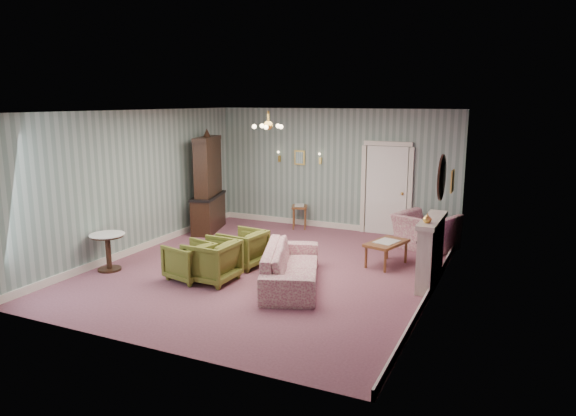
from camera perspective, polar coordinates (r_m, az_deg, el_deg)
The scene contains 27 objects.
floor at distance 9.85m, azimuth -2.04°, elevation -6.61°, with size 7.00×7.00×0.00m, color #884F60.
ceiling at distance 9.36m, azimuth -2.17°, elevation 10.51°, with size 7.00×7.00×0.00m, color white.
wall_back at distance 12.68m, azimuth 5.06°, elevation 4.20°, with size 6.00×6.00×0.00m, color slate.
wall_front at distance 6.64m, azimuth -15.89°, elevation -3.07°, with size 6.00×6.00×0.00m, color slate.
wall_left at distance 11.16m, azimuth -16.00°, elevation 2.77°, with size 7.00×7.00×0.00m, color slate.
wall_right at distance 8.59m, azimuth 16.05°, elevation 0.22°, with size 7.00×7.00×0.00m, color slate.
wall_right_floral at distance 8.59m, azimuth 15.95°, elevation 0.23°, with size 7.00×7.00×0.00m, color #AD5689.
door at distance 12.33m, azimuth 10.67°, elevation 2.08°, with size 1.12×0.12×2.16m, color white, non-canonical shape.
olive_chair_a at distance 9.34m, azimuth -10.66°, elevation -5.50°, with size 0.71×0.66×0.73m, color brown.
olive_chair_b at distance 9.16m, azimuth -8.27°, elevation -5.51°, with size 0.78×0.73×0.81m, color brown.
olive_chair_c at distance 9.94m, azimuth -4.92°, elevation -4.19°, with size 0.74×0.69×0.76m, color brown.
sofa_chintz at distance 8.93m, azimuth 0.36°, elevation -5.60°, with size 2.25×0.66×0.88m, color #993E5E.
wingback_chair at distance 11.37m, azimuth 14.82°, elevation -1.85°, with size 1.16×0.75×1.01m, color #993E5E.
dresser at distance 12.58m, azimuth -8.74°, elevation 2.87°, with size 0.50×1.43×2.39m, color black, non-canonical shape.
fireplace at distance 9.20m, azimuth 15.27°, elevation -4.58°, with size 0.30×1.40×1.16m, color beige, non-canonical shape.
mantel_vase at distance 8.66m, azimuth 14.92°, elevation -1.10°, with size 0.15×0.15×0.15m, color gold.
oval_mirror at distance 8.92m, azimuth 16.34°, elevation 3.22°, with size 0.04×0.76×0.84m, color white, non-canonical shape.
framed_print at distance 10.28m, azimuth 17.46°, elevation 2.80°, with size 0.04×0.34×0.42m, color gold, non-canonical shape.
coffee_table at distance 10.15m, azimuth 10.65°, elevation -4.88°, with size 0.51×0.92×0.47m, color brown, non-canonical shape.
side_table_black at distance 10.14m, azimuth 14.84°, elevation -4.89°, with size 0.35×0.35×0.53m, color black, non-canonical shape.
pedestal_table at distance 10.21m, azimuth -18.97°, elevation -4.55°, with size 0.64×0.64×0.70m, color black, non-canonical shape.
nesting_table at distance 12.84m, azimuth 1.26°, elevation -0.88°, with size 0.36×0.46×0.60m, color brown, non-canonical shape.
gilt_mirror_back at distance 12.95m, azimuth 1.26°, elevation 5.50°, with size 0.28×0.06×0.36m, color gold, non-canonical shape.
sconce_left at distance 13.16m, azimuth -0.99°, elevation 5.60°, with size 0.16×0.12×0.30m, color gold, non-canonical shape.
sconce_right at distance 12.72m, azimuth 3.50°, elevation 5.37°, with size 0.16×0.12×0.30m, color gold, non-canonical shape.
chandelier at distance 9.37m, azimuth -2.16°, elevation 8.85°, with size 0.56×0.56×0.36m, color gold, non-canonical shape.
burgundy_cushion at distance 11.24m, azimuth 14.42°, elevation -2.13°, with size 0.38×0.10×0.38m, color maroon.
Camera 1 is at (4.23, -8.35, 3.08)m, focal length 32.66 mm.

